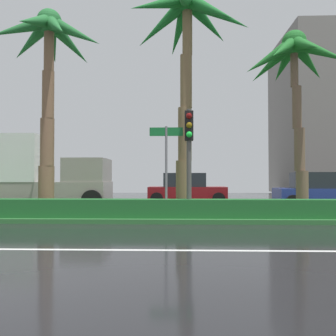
% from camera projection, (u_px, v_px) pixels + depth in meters
% --- Properties ---
extents(ground_plane, '(90.00, 42.00, 0.10)m').
position_uv_depth(ground_plane, '(119.00, 216.00, 14.25)').
color(ground_plane, black).
extents(near_lane_divider_stripe, '(81.00, 0.14, 0.01)m').
position_uv_depth(near_lane_divider_stripe, '(60.00, 249.00, 7.26)').
color(near_lane_divider_stripe, white).
rests_on(near_lane_divider_stripe, ground_plane).
extents(median_strip, '(85.50, 4.00, 0.15)m').
position_uv_depth(median_strip, '(114.00, 215.00, 13.26)').
color(median_strip, '#2D6B33').
rests_on(median_strip, ground_plane).
extents(median_hedge, '(76.50, 0.70, 0.60)m').
position_uv_depth(median_hedge, '(107.00, 208.00, 11.87)').
color(median_hedge, '#1E6028').
rests_on(median_hedge, median_strip).
extents(palm_tree_centre_left, '(4.11, 4.25, 7.51)m').
position_uv_depth(palm_tree_centre_left, '(48.00, 55.00, 13.21)').
color(palm_tree_centre_left, brown).
rests_on(palm_tree_centre_left, median_strip).
extents(palm_tree_centre, '(4.49, 4.58, 8.24)m').
position_uv_depth(palm_tree_centre, '(188.00, 37.00, 13.08)').
color(palm_tree_centre, brown).
rests_on(palm_tree_centre, median_strip).
extents(palm_tree_centre_right, '(4.07, 4.13, 6.79)m').
position_uv_depth(palm_tree_centre_right, '(295.00, 64.00, 13.32)').
color(palm_tree_centre_right, brown).
rests_on(palm_tree_centre_right, median_strip).
extents(traffic_signal_median_right, '(0.28, 0.43, 3.55)m').
position_uv_depth(traffic_signal_median_right, '(189.00, 143.00, 11.77)').
color(traffic_signal_median_right, '#4C4C47').
rests_on(traffic_signal_median_right, median_strip).
extents(street_name_sign, '(1.10, 0.08, 3.00)m').
position_uv_depth(street_name_sign, '(166.00, 159.00, 11.83)').
color(street_name_sign, slate).
rests_on(street_name_sign, median_strip).
extents(box_truck_lead, '(6.40, 2.64, 3.46)m').
position_uv_depth(box_truck_lead, '(40.00, 176.00, 17.18)').
color(box_truck_lead, gray).
rests_on(box_truck_lead, ground_plane).
extents(car_in_traffic_leading, '(4.30, 2.02, 1.72)m').
position_uv_depth(car_in_traffic_leading, '(186.00, 189.00, 20.10)').
color(car_in_traffic_leading, maroon).
rests_on(car_in_traffic_leading, ground_plane).
extents(car_in_traffic_second, '(4.30, 2.02, 1.72)m').
position_uv_depth(car_in_traffic_second, '(321.00, 191.00, 17.19)').
color(car_in_traffic_second, navy).
rests_on(car_in_traffic_second, ground_plane).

